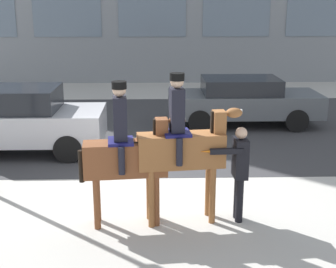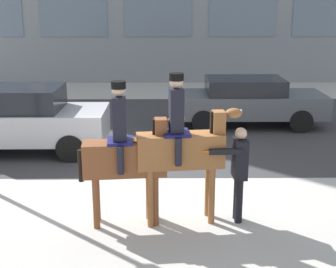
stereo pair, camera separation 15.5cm
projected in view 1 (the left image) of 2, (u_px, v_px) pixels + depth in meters
name	position (u px, v px, depth m)	size (l,w,h in m)	color
ground_plane	(151.00, 187.00, 9.64)	(80.00, 80.00, 0.00)	#B2AFA8
road_surface	(152.00, 127.00, 14.20)	(21.78, 8.50, 0.01)	#38383A
mounted_horse_lead	(127.00, 154.00, 7.76)	(1.78, 0.65, 2.47)	brown
mounted_horse_companion	(183.00, 146.00, 7.82)	(1.85, 0.65, 2.59)	brown
pedestrian_bystander	(239.00, 167.00, 7.94)	(0.82, 0.45, 1.68)	black
street_car_near_lane	(22.00, 120.00, 11.66)	(4.01, 1.86, 1.66)	#B7B7BC
street_car_far_lane	(243.00, 100.00, 14.29)	(4.59, 1.86, 1.47)	#51565B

